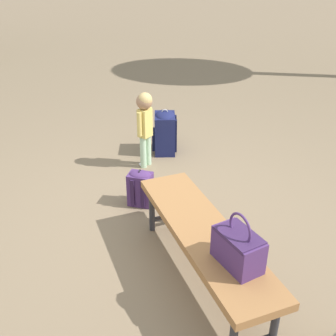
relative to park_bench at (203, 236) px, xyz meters
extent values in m
plane|color=#7F6B51|center=(0.83, 0.05, -0.39)|extent=(40.00, 40.00, 0.00)
cube|color=#9E6B3D|center=(0.00, 0.00, 0.03)|extent=(1.64, 0.59, 0.06)
cylinder|color=#2D2D33|center=(0.68, 0.22, -0.20)|extent=(0.05, 0.05, 0.39)
cylinder|color=#2D2D33|center=(0.71, -0.05, -0.20)|extent=(0.05, 0.05, 0.39)
cylinder|color=#2D2D33|center=(-0.68, -0.22, -0.20)|extent=(0.05, 0.05, 0.39)
cylinder|color=#2D2D33|center=(0.69, 0.09, -0.29)|extent=(0.07, 0.28, 0.04)
cube|color=#4C2D66|center=(-0.38, -0.08, 0.17)|extent=(0.36, 0.26, 0.22)
cube|color=#39224C|center=(-0.38, -0.08, 0.27)|extent=(0.33, 0.25, 0.02)
torus|color=#4C2D66|center=(-0.38, -0.08, 0.33)|extent=(0.19, 0.07, 0.20)
cylinder|color=#B2D8B2|center=(1.84, 0.07, -0.21)|extent=(0.07, 0.07, 0.36)
cylinder|color=#B2D8B2|center=(1.89, 0.00, -0.21)|extent=(0.07, 0.07, 0.36)
ellipsoid|color=white|center=(1.85, 0.08, -0.37)|extent=(0.10, 0.10, 0.04)
ellipsoid|color=white|center=(1.91, 0.02, -0.37)|extent=(0.10, 0.10, 0.04)
cube|color=#E5CC66|center=(1.86, 0.04, 0.12)|extent=(0.17, 0.17, 0.31)
cylinder|color=#E5CC66|center=(1.81, 0.11, 0.14)|extent=(0.05, 0.05, 0.26)
cylinder|color=#E5CC66|center=(1.92, -0.03, 0.14)|extent=(0.05, 0.05, 0.26)
sphere|color=#A57A5B|center=(1.86, 0.04, 0.36)|extent=(0.17, 0.17, 0.17)
sphere|color=tan|center=(1.86, 0.03, 0.38)|extent=(0.16, 0.16, 0.16)
cube|color=#191E4C|center=(2.16, -0.26, -0.16)|extent=(0.37, 0.30, 0.47)
ellipsoid|color=#191E4C|center=(2.16, -0.26, 0.07)|extent=(0.35, 0.29, 0.11)
cube|color=black|center=(2.19, -0.13, -0.23)|extent=(0.23, 0.08, 0.21)
cube|color=black|center=(2.06, -0.37, -0.16)|extent=(0.06, 0.03, 0.40)
cube|color=black|center=(2.20, -0.40, -0.16)|extent=(0.06, 0.03, 0.40)
torus|color=#B2B2B7|center=(2.16, -0.26, 0.11)|extent=(0.03, 0.08, 0.08)
cube|color=#4C2D66|center=(1.11, 0.24, -0.23)|extent=(0.25, 0.27, 0.32)
ellipsoid|color=#4C2D66|center=(1.11, 0.24, -0.08)|extent=(0.24, 0.26, 0.07)
cube|color=#311D42|center=(1.19, 0.20, -0.28)|extent=(0.10, 0.14, 0.14)
cube|color=#311D42|center=(1.06, 0.33, -0.23)|extent=(0.03, 0.04, 0.27)
cube|color=#311D42|center=(1.01, 0.24, -0.23)|extent=(0.03, 0.04, 0.27)
torus|color=black|center=(1.11, 0.24, -0.05)|extent=(0.05, 0.03, 0.05)
camera|label=1|loc=(-2.17, 0.81, 1.78)|focal=43.90mm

